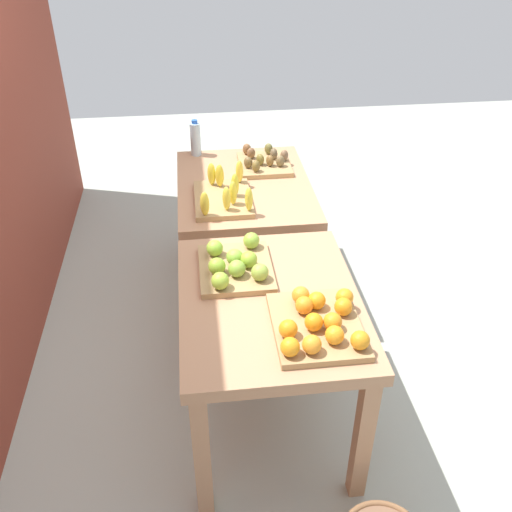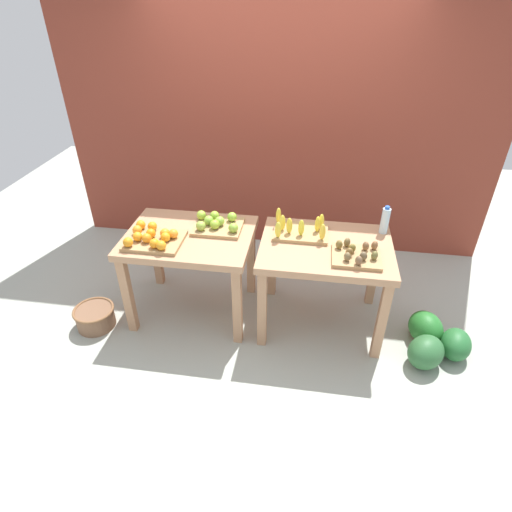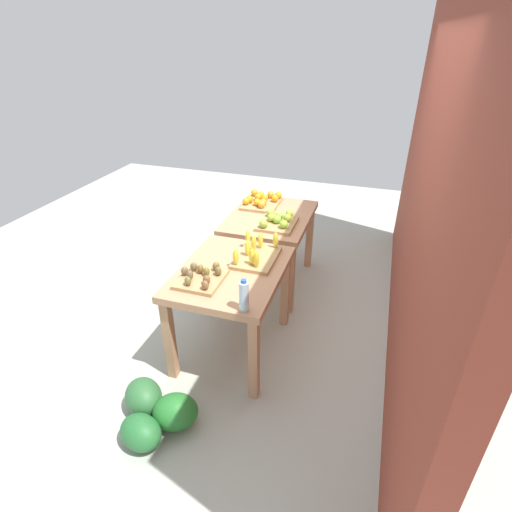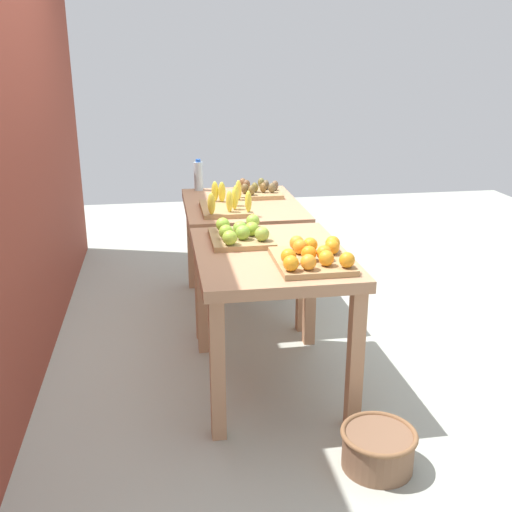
% 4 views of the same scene
% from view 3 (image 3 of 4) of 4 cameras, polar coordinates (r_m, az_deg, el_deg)
% --- Properties ---
extents(ground_plane, '(8.00, 8.00, 0.00)m').
position_cam_3_polar(ground_plane, '(4.05, -0.38, -7.61)').
color(ground_plane, '#A5AC9F').
extents(back_wall, '(4.40, 0.12, 3.00)m').
position_cam_3_polar(back_wall, '(3.23, 23.31, 10.10)').
color(back_wall, brown).
rests_on(back_wall, ground_plane).
extents(display_table_left, '(1.04, 0.80, 0.79)m').
position_cam_3_polar(display_table_left, '(4.17, 2.00, 4.32)').
color(display_table_left, tan).
rests_on(display_table_left, ground_plane).
extents(display_table_right, '(1.04, 0.80, 0.79)m').
position_cam_3_polar(display_table_right, '(3.24, -3.52, -3.73)').
color(display_table_right, tan).
rests_on(display_table_right, ground_plane).
extents(orange_bin, '(0.44, 0.37, 0.11)m').
position_cam_3_polar(orange_bin, '(4.36, 0.81, 7.81)').
color(orange_bin, tan).
rests_on(orange_bin, display_table_left).
extents(apple_bin, '(0.40, 0.34, 0.11)m').
position_cam_3_polar(apple_bin, '(3.88, 3.06, 4.98)').
color(apple_bin, tan).
rests_on(apple_bin, display_table_left).
extents(banana_crate, '(0.45, 0.32, 0.17)m').
position_cam_3_polar(banana_crate, '(3.29, -0.08, 0.27)').
color(banana_crate, tan).
rests_on(banana_crate, display_table_right).
extents(kiwi_bin, '(0.36, 0.32, 0.10)m').
position_cam_3_polar(kiwi_bin, '(3.04, -7.78, -2.98)').
color(kiwi_bin, tan).
rests_on(kiwi_bin, display_table_right).
extents(water_bottle, '(0.07, 0.07, 0.24)m').
position_cam_3_polar(water_bottle, '(2.67, -1.72, -5.67)').
color(water_bottle, silver).
rests_on(water_bottle, display_table_right).
extents(watermelon_pile, '(0.61, 0.68, 0.26)m').
position_cam_3_polar(watermelon_pile, '(3.08, -14.18, -20.60)').
color(watermelon_pile, '#256730').
rests_on(watermelon_pile, ground_plane).
extents(wicker_basket, '(0.35, 0.35, 0.19)m').
position_cam_3_polar(wicker_basket, '(5.20, 0.63, 2.64)').
color(wicker_basket, brown).
rests_on(wicker_basket, ground_plane).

